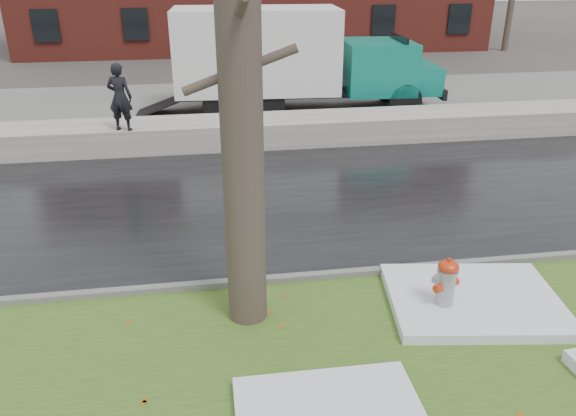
{
  "coord_description": "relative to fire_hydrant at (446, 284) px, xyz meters",
  "views": [
    {
      "loc": [
        -1.47,
        -7.0,
        5.04
      ],
      "look_at": [
        -0.1,
        1.83,
        1.0
      ],
      "focal_mm": 35.0,
      "sensor_mm": 36.0,
      "label": 1
    }
  ],
  "objects": [
    {
      "name": "ground",
      "position": [
        -1.97,
        0.26,
        -0.54
      ],
      "size": [
        120.0,
        120.0,
        0.0
      ],
      "primitive_type": "plane",
      "color": "#47423D",
      "rests_on": "ground"
    },
    {
      "name": "verge",
      "position": [
        -1.97,
        -0.99,
        -0.52
      ],
      "size": [
        60.0,
        4.5,
        0.04
      ],
      "primitive_type": "cube",
      "color": "#2F4F1A",
      "rests_on": "ground"
    },
    {
      "name": "road",
      "position": [
        -1.97,
        4.76,
        -0.52
      ],
      "size": [
        60.0,
        7.0,
        0.03
      ],
      "primitive_type": "cube",
      "color": "black",
      "rests_on": "ground"
    },
    {
      "name": "parking_lot",
      "position": [
        -1.97,
        13.26,
        -0.52
      ],
      "size": [
        60.0,
        9.0,
        0.03
      ],
      "primitive_type": "cube",
      "color": "slate",
      "rests_on": "ground"
    },
    {
      "name": "curb",
      "position": [
        -1.97,
        1.26,
        -0.47
      ],
      "size": [
        60.0,
        0.15,
        0.14
      ],
      "primitive_type": "cube",
      "color": "slate",
      "rests_on": "ground"
    },
    {
      "name": "snowbank",
      "position": [
        -1.97,
        8.96,
        -0.16
      ],
      "size": [
        60.0,
        1.6,
        0.75
      ],
      "primitive_type": "cube",
      "color": "#ADA89E",
      "rests_on": "ground"
    },
    {
      "name": "fire_hydrant",
      "position": [
        0.0,
        0.0,
        0.0
      ],
      "size": [
        0.46,
        0.44,
        0.94
      ],
      "rotation": [
        0.0,
        0.0,
        0.41
      ],
      "color": "gray",
      "rests_on": "verge"
    },
    {
      "name": "tree",
      "position": [
        -2.95,
        0.39,
        3.11
      ],
      "size": [
        1.49,
        1.77,
        7.16
      ],
      "rotation": [
        0.0,
        0.0,
        -0.41
      ],
      "color": "brown",
      "rests_on": "verge"
    },
    {
      "name": "box_truck",
      "position": [
        -0.41,
        12.48,
        1.3
      ],
      "size": [
        10.51,
        2.94,
        3.49
      ],
      "rotation": [
        0.0,
        0.0,
        -0.06
      ],
      "color": "black",
      "rests_on": "ground"
    },
    {
      "name": "worker",
      "position": [
        -5.57,
        8.36,
        1.1
      ],
      "size": [
        0.74,
        0.58,
        1.78
      ],
      "primitive_type": "imported",
      "rotation": [
        0.0,
        0.0,
        2.87
      ],
      "color": "black",
      "rests_on": "snowbank"
    },
    {
      "name": "snow_patch_near",
      "position": [
        0.55,
        0.11,
        -0.42
      ],
      "size": [
        2.86,
        2.35,
        0.16
      ],
      "primitive_type": "cube",
      "rotation": [
        0.0,
        0.0,
        -0.14
      ],
      "color": "silver",
      "rests_on": "verge"
    }
  ]
}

